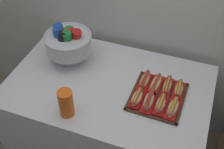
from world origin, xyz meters
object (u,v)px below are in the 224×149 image
Objects in this scene: buffet_table at (109,119)px; serving_tray at (158,97)px; hot_dog_1 at (149,101)px; hot_dog_5 at (156,84)px; punch_bowl at (68,42)px; hot_dog_3 at (173,108)px; hot_dog_7 at (179,90)px; hot_dog_6 at (167,86)px; hot_dog_0 at (137,98)px; hot_dog_2 at (161,104)px; hot_dog_4 at (145,81)px; cup_stack at (66,103)px.

serving_tray is at bearing -0.71° from buffet_table.
hot_dog_1 is 0.17m from hot_dog_5.
punch_bowl reaches higher than serving_tray.
buffet_table is 0.51m from hot_dog_1.
punch_bowl is (-0.79, 0.22, 0.13)m from hot_dog_3.
hot_dog_1 is at bearing -133.51° from hot_dog_7.
hot_dog_1 is at bearing -115.68° from hot_dog_6.
hot_dog_0 is 0.23m from hot_dog_3.
punch_bowl is at bearing 162.85° from hot_dog_2.
buffet_table is 0.55m from hot_dog_6.
hot_dog_4 is at bearing 19.96° from buffet_table.
hot_dog_1 reaches higher than hot_dog_3.
hot_dog_0 is at bearing 178.76° from hot_dog_3.
hot_dog_5 is at bearing 88.76° from hot_dog_1.
hot_dog_5 is at bearing 113.20° from hot_dog_2.
hot_dog_0 is 1.02× the size of hot_dog_2.
buffet_table is at bearing -160.04° from hot_dog_4.
hot_dog_7 is 0.71m from cup_stack.
hot_dog_2 is (0.37, -0.09, 0.40)m from buffet_table.
buffet_table is 0.47m from hot_dog_4.
cup_stack is (-0.51, -0.23, 0.06)m from hot_dog_2.
punch_bowl is (-0.57, 0.05, 0.13)m from hot_dog_4.
punch_bowl is 0.50m from cup_stack.
hot_dog_6 is 0.99× the size of cup_stack.
hot_dog_0 is 0.85× the size of hot_dog_5.
hot_dog_1 reaches higher than hot_dog_6.
hot_dog_3 reaches higher than hot_dog_5.
serving_tray is 2.06× the size of hot_dog_1.
hot_dog_1 is at bearing -1.24° from hot_dog_0.
serving_tray is at bearing 33.12° from cup_stack.
serving_tray is 2.30× the size of hot_dog_0.
punch_bowl is at bearing 158.94° from hot_dog_0.
hot_dog_3 is at bearing -11.34° from buffet_table.
buffet_table is 7.31× the size of cup_stack.
hot_dog_6 is (0.07, -0.00, 0.00)m from hot_dog_5.
hot_dog_0 is 0.08m from hot_dog_1.
hot_dog_2 reaches higher than hot_dog_5.
hot_dog_1 is (0.07, -0.00, 0.00)m from hot_dog_0.
punch_bowl is at bearing 164.29° from hot_dog_3.
hot_dog_6 is (0.15, -0.00, 0.00)m from hot_dog_4.
hot_dog_3 reaches higher than hot_dog_0.
cup_stack reaches higher than serving_tray.
hot_dog_1 is at bearing -115.68° from serving_tray.
hot_dog_2 is 0.91× the size of hot_dog_4.
buffet_table is 7.39× the size of hot_dog_6.
hot_dog_4 is at bearing 178.76° from hot_dog_6.
hot_dog_7 is (0.11, 0.08, 0.03)m from serving_tray.
punch_bowl reaches higher than hot_dog_7.
hot_dog_1 is (-0.04, -0.08, 0.03)m from serving_tray.
hot_dog_1 reaches higher than buffet_table.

